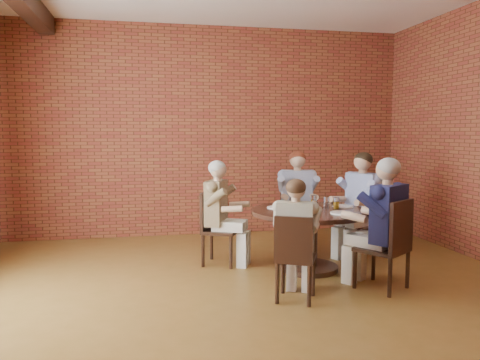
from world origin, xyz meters
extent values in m
plane|color=brown|center=(0.00, 0.00, 0.00)|extent=(7.00, 7.00, 0.00)
plane|color=brown|center=(0.00, 3.50, 1.70)|extent=(7.00, 0.00, 7.00)
cylinder|color=black|center=(0.90, 1.18, 0.03)|extent=(0.71, 0.71, 0.06)
cylinder|color=black|center=(0.90, 1.18, 0.35)|extent=(0.20, 0.20, 0.64)
cylinder|color=#402117|center=(0.90, 1.18, 0.72)|extent=(1.42, 1.42, 0.05)
cube|color=black|center=(1.79, 1.65, 0.43)|extent=(0.63, 0.63, 0.04)
cube|color=black|center=(1.98, 1.75, 0.72)|extent=(0.25, 0.43, 0.53)
cylinder|color=black|center=(1.52, 1.74, 0.21)|extent=(0.04, 0.04, 0.41)
cylinder|color=black|center=(1.71, 1.38, 0.21)|extent=(0.04, 0.04, 0.41)
cylinder|color=black|center=(1.88, 1.93, 0.21)|extent=(0.04, 0.04, 0.41)
cylinder|color=black|center=(2.07, 1.57, 0.21)|extent=(0.04, 0.04, 0.41)
cube|color=black|center=(1.12, 2.30, 0.43)|extent=(0.54, 0.54, 0.04)
cube|color=black|center=(1.16, 2.51, 0.71)|extent=(0.46, 0.13, 0.53)
cylinder|color=black|center=(0.88, 2.14, 0.21)|extent=(0.04, 0.04, 0.41)
cylinder|color=black|center=(1.28, 2.06, 0.21)|extent=(0.04, 0.04, 0.41)
cylinder|color=black|center=(0.96, 2.54, 0.21)|extent=(0.04, 0.04, 0.41)
cylinder|color=black|center=(1.36, 2.46, 0.21)|extent=(0.04, 0.04, 0.41)
cube|color=black|center=(-0.12, 1.65, 0.43)|extent=(0.56, 0.56, 0.04)
cube|color=black|center=(-0.29, 1.74, 0.69)|extent=(0.22, 0.40, 0.48)
cylinder|color=black|center=(-0.03, 1.41, 0.21)|extent=(0.04, 0.04, 0.41)
cylinder|color=black|center=(0.12, 1.74, 0.21)|extent=(0.04, 0.04, 0.41)
cylinder|color=black|center=(-0.36, 1.57, 0.21)|extent=(0.04, 0.04, 0.41)
cylinder|color=black|center=(-0.20, 1.90, 0.21)|extent=(0.04, 0.04, 0.41)
cube|color=black|center=(0.42, 0.23, 0.43)|extent=(0.50, 0.50, 0.04)
cube|color=black|center=(0.34, 0.08, 0.66)|extent=(0.35, 0.21, 0.43)
cylinder|color=black|center=(0.63, 0.29, 0.21)|extent=(0.04, 0.04, 0.41)
cylinder|color=black|center=(0.35, 0.44, 0.21)|extent=(0.04, 0.04, 0.41)
cylinder|color=black|center=(0.48, 0.01, 0.21)|extent=(0.04, 0.04, 0.41)
cylinder|color=black|center=(0.20, 0.16, 0.21)|extent=(0.04, 0.04, 0.41)
cube|color=black|center=(1.44, 0.38, 0.43)|extent=(0.65, 0.65, 0.04)
cube|color=black|center=(1.56, 0.20, 0.72)|extent=(0.41, 0.29, 0.53)
cylinder|color=black|center=(1.49, 0.66, 0.21)|extent=(0.04, 0.04, 0.41)
cylinder|color=black|center=(1.16, 0.44, 0.21)|extent=(0.04, 0.04, 0.41)
cylinder|color=black|center=(1.72, 0.33, 0.21)|extent=(0.04, 0.04, 0.41)
cylinder|color=black|center=(1.38, 0.10, 0.21)|extent=(0.04, 0.04, 0.41)
cylinder|color=white|center=(1.39, 1.30, 0.76)|extent=(0.26, 0.26, 0.01)
cylinder|color=white|center=(0.91, 1.57, 0.76)|extent=(0.26, 0.26, 0.01)
cylinder|color=white|center=(0.55, 1.37, 0.76)|extent=(0.26, 0.26, 0.01)
cylinder|color=white|center=(1.17, 0.84, 0.76)|extent=(0.26, 0.26, 0.01)
cylinder|color=white|center=(1.15, 1.26, 0.82)|extent=(0.07, 0.07, 0.14)
cylinder|color=white|center=(1.03, 1.39, 0.82)|extent=(0.07, 0.07, 0.14)
cylinder|color=white|center=(0.80, 1.46, 0.82)|extent=(0.07, 0.07, 0.14)
cylinder|color=white|center=(0.71, 1.26, 0.82)|extent=(0.07, 0.07, 0.14)
cylinder|color=white|center=(0.71, 1.09, 0.82)|extent=(0.07, 0.07, 0.14)
cylinder|color=white|center=(0.69, 0.85, 0.82)|extent=(0.07, 0.07, 0.14)
cylinder|color=white|center=(0.90, 1.01, 0.82)|extent=(0.07, 0.07, 0.14)
cylinder|color=white|center=(1.24, 1.18, 0.82)|extent=(0.07, 0.07, 0.14)
cube|color=black|center=(1.25, 0.89, 0.75)|extent=(0.09, 0.16, 0.01)
camera|label=1|loc=(-1.04, -4.15, 1.68)|focal=35.00mm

